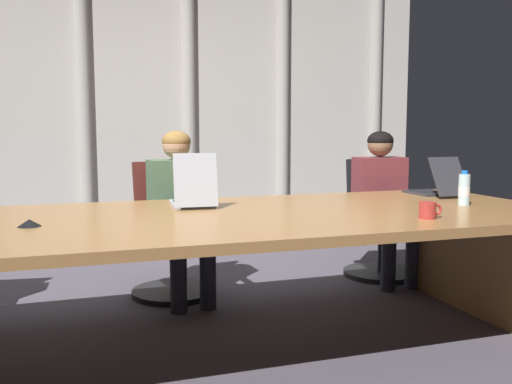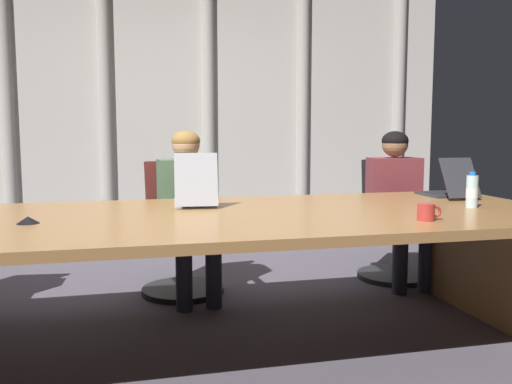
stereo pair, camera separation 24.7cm
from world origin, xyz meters
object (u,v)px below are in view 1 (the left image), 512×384
object	(u,v)px
laptop_center	(434,188)
person_center	(384,196)
conference_mic_left_side	(29,223)
office_chair_left_mid	(171,246)
office_chair_center	(379,233)
coffee_mug_near	(428,210)
laptop_left_mid	(193,196)
person_left_mid	(180,204)
water_bottle_secondary	(464,190)

from	to	relation	value
laptop_center	person_center	xyz separation A→B (m)	(-0.06, 0.56, -0.12)
conference_mic_left_side	office_chair_left_mid	bearing A→B (deg)	54.00
office_chair_left_mid	office_chair_center	size ratio (longest dim) A/B	1.01
office_chair_center	coffee_mug_near	size ratio (longest dim) A/B	7.26
laptop_left_mid	person_center	world-z (taller)	person_center
laptop_left_mid	person_left_mid	world-z (taller)	person_left_mid
laptop_center	office_chair_left_mid	distance (m)	1.92
laptop_center	coffee_mug_near	distance (m)	1.08
person_center	conference_mic_left_side	bearing A→B (deg)	-63.56
office_chair_left_mid	office_chair_center	xyz separation A→B (m)	(1.72, -0.00, -0.00)
coffee_mug_near	person_left_mid	bearing A→B (deg)	125.89
coffee_mug_near	conference_mic_left_side	xyz separation A→B (m)	(-1.93, 0.38, -0.03)
office_chair_center	conference_mic_left_side	world-z (taller)	office_chair_center
person_left_mid	conference_mic_left_side	world-z (taller)	person_left_mid
person_center	office_chair_center	bearing A→B (deg)	164.41
person_left_mid	water_bottle_secondary	size ratio (longest dim) A/B	5.62
laptop_center	office_chair_center	xyz separation A→B (m)	(-0.01, 0.71, -0.44)
person_center	coffee_mug_near	size ratio (longest dim) A/B	9.06
laptop_left_mid	water_bottle_secondary	size ratio (longest dim) A/B	1.98
laptop_left_mid	person_center	bearing A→B (deg)	-65.51
person_center	water_bottle_secondary	size ratio (longest dim) A/B	5.60
office_chair_left_mid	conference_mic_left_side	bearing A→B (deg)	-43.74
laptop_left_mid	office_chair_left_mid	distance (m)	0.87
laptop_center	coffee_mug_near	size ratio (longest dim) A/B	3.41
office_chair_left_mid	person_center	xyz separation A→B (m)	(1.66, -0.15, 0.32)
office_chair_left_mid	office_chair_center	bearing A→B (deg)	82.22
water_bottle_secondary	conference_mic_left_side	distance (m)	2.44
coffee_mug_near	conference_mic_left_side	size ratio (longest dim) A/B	1.18
person_left_mid	conference_mic_left_side	distance (m)	1.38
office_chair_center	coffee_mug_near	bearing A→B (deg)	-13.90
laptop_left_mid	coffee_mug_near	bearing A→B (deg)	-123.18
office_chair_center	water_bottle_secondary	size ratio (longest dim) A/B	4.49
laptop_left_mid	conference_mic_left_side	distance (m)	0.98
laptop_center	coffee_mug_near	world-z (taller)	laptop_center
conference_mic_left_side	laptop_center	bearing A→B (deg)	10.33
laptop_center	laptop_left_mid	bearing A→B (deg)	91.02
laptop_center	water_bottle_secondary	world-z (taller)	laptop_center
laptop_center	coffee_mug_near	xyz separation A→B (m)	(-0.66, -0.85, -0.01)
laptop_center	conference_mic_left_side	distance (m)	2.63
laptop_center	office_chair_center	bearing A→B (deg)	0.61
person_center	conference_mic_left_side	size ratio (longest dim) A/B	10.72
person_left_mid	office_chair_center	bearing A→B (deg)	90.55
water_bottle_secondary	person_left_mid	bearing A→B (deg)	145.35
office_chair_center	water_bottle_secondary	world-z (taller)	water_bottle_secondary
coffee_mug_near	person_center	bearing A→B (deg)	67.20
office_chair_center	person_left_mid	xyz separation A→B (m)	(-1.67, -0.15, 0.32)
laptop_left_mid	water_bottle_secondary	xyz separation A→B (m)	(1.56, -0.47, 0.03)
laptop_center	office_chair_left_mid	size ratio (longest dim) A/B	0.46
person_left_mid	person_center	xyz separation A→B (m)	(1.62, -0.00, -0.00)
office_chair_left_mid	conference_mic_left_side	xyz separation A→B (m)	(-0.86, -1.19, 0.40)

